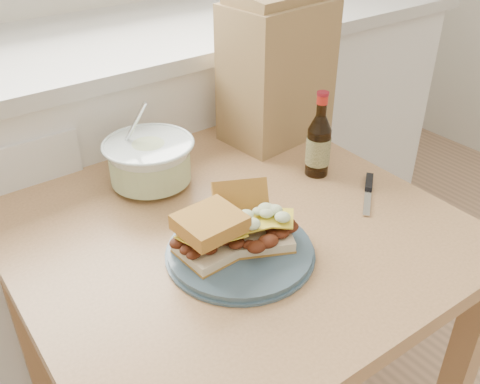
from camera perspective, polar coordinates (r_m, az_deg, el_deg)
cabinet_run at (r=1.80m, az=-12.51°, el=1.52°), size 2.50×0.64×0.94m
dining_table at (r=1.19m, az=-1.34°, el=-7.22°), size 0.89×0.89×0.72m
plate at (r=1.02m, az=0.01°, el=-6.32°), size 0.28×0.28×0.02m
sandwich_left at (r=0.98m, az=-3.19°, el=-4.54°), size 0.12×0.11×0.08m
sandwich_right at (r=1.03m, az=1.46°, el=-3.04°), size 0.15×0.20×0.10m
coleslaw_bowl at (r=1.24m, az=-9.57°, el=3.01°), size 0.21×0.21×0.21m
beer_bottle at (r=1.26m, az=8.38°, el=5.06°), size 0.06×0.06×0.21m
knife at (r=1.26m, az=13.56°, el=0.52°), size 0.14×0.12×0.01m
paper_bag at (r=1.41m, az=3.97°, el=12.62°), size 0.29×0.20×0.35m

